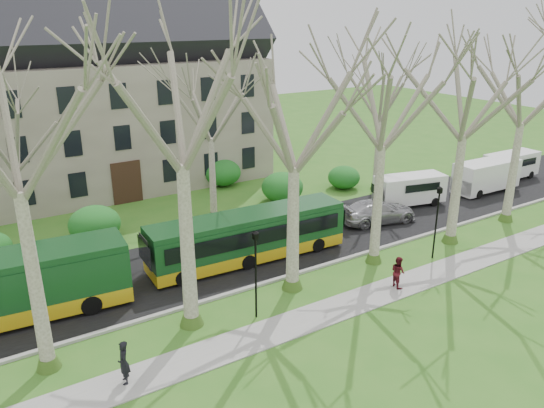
{
  "coord_description": "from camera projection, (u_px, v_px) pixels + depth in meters",
  "views": [
    {
      "loc": [
        -16.97,
        -19.79,
        13.51
      ],
      "look_at": [
        -2.6,
        3.0,
        3.79
      ],
      "focal_mm": 35.0,
      "sensor_mm": 36.0,
      "label": 1
    }
  ],
  "objects": [
    {
      "name": "curb",
      "position": [
        325.0,
        265.0,
        30.01
      ],
      "size": [
        80.0,
        0.25,
        0.14
      ],
      "primitive_type": "cube",
      "color": "#A5A39E",
      "rests_on": "ground"
    },
    {
      "name": "pedestrian_a",
      "position": [
        124.0,
        363.0,
        20.21
      ],
      "size": [
        0.53,
        0.72,
        1.78
      ],
      "primitive_type": "imported",
      "rotation": [
        0.0,
        0.0,
        -1.75
      ],
      "color": "black",
      "rests_on": "sidewalk"
    },
    {
      "name": "bus_follow",
      "position": [
        248.0,
        236.0,
        30.27
      ],
      "size": [
        11.74,
        2.99,
        2.91
      ],
      "primitive_type": null,
      "rotation": [
        0.0,
        0.0,
        -0.05
      ],
      "color": "#12411B",
      "rests_on": "road"
    },
    {
      "name": "sidewalk",
      "position": [
        373.0,
        296.0,
        26.84
      ],
      "size": [
        70.0,
        2.0,
        0.06
      ],
      "primitive_type": "cube",
      "color": "gray",
      "rests_on": "ground"
    },
    {
      "name": "van_c",
      "position": [
        511.0,
        166.0,
        45.32
      ],
      "size": [
        5.26,
        2.03,
        2.28
      ],
      "primitive_type": null,
      "rotation": [
        0.0,
        0.0,
        -0.03
      ],
      "color": "white",
      "rests_on": "road"
    },
    {
      "name": "van_a",
      "position": [
        410.0,
        190.0,
        39.11
      ],
      "size": [
        5.48,
        3.02,
        2.26
      ],
      "primitive_type": null,
      "rotation": [
        0.0,
        0.0,
        -0.23
      ],
      "color": "white",
      "rests_on": "road"
    },
    {
      "name": "van_b",
      "position": [
        486.0,
        177.0,
        42.02
      ],
      "size": [
        5.76,
        2.26,
        2.48
      ],
      "primitive_type": null,
      "rotation": [
        0.0,
        0.0,
        -0.03
      ],
      "color": "white",
      "rests_on": "road"
    },
    {
      "name": "ground",
      "position": [
        342.0,
        277.0,
        28.84
      ],
      "size": [
        120.0,
        120.0,
        0.0
      ],
      "primitive_type": "plane",
      "color": "#336D1F",
      "rests_on": "ground"
    },
    {
      "name": "hedges",
      "position": [
        164.0,
        202.0,
        37.3
      ],
      "size": [
        30.6,
        8.6,
        2.0
      ],
      "color": "#1A5B1E",
      "rests_on": "ground"
    },
    {
      "name": "road",
      "position": [
        286.0,
        241.0,
        33.21
      ],
      "size": [
        80.0,
        8.0,
        0.06
      ],
      "primitive_type": "cube",
      "color": "black",
      "rests_on": "ground"
    },
    {
      "name": "tree_row_far",
      "position": [
        224.0,
        134.0,
        34.89
      ],
      "size": [
        33.0,
        7.0,
        12.0
      ],
      "color": "gray",
      "rests_on": "ground"
    },
    {
      "name": "lamp_row",
      "position": [
        356.0,
        240.0,
        27.17
      ],
      "size": [
        36.22,
        0.22,
        4.3
      ],
      "color": "black",
      "rests_on": "ground"
    },
    {
      "name": "tree_row_verge",
      "position": [
        344.0,
        150.0,
        26.7
      ],
      "size": [
        49.0,
        7.0,
        14.0
      ],
      "color": "gray",
      "rests_on": "ground"
    },
    {
      "name": "pedestrian_b",
      "position": [
        398.0,
        272.0,
        27.41
      ],
      "size": [
        0.76,
        0.91,
        1.69
      ],
      "primitive_type": "imported",
      "rotation": [
        0.0,
        0.0,
        1.41
      ],
      "color": "#4E1119",
      "rests_on": "sidewalk"
    },
    {
      "name": "building",
      "position": [
        96.0,
        86.0,
        42.19
      ],
      "size": [
        26.5,
        12.2,
        16.0
      ],
      "color": "slate",
      "rests_on": "ground"
    },
    {
      "name": "sedan",
      "position": [
        378.0,
        211.0,
        35.96
      ],
      "size": [
        5.68,
        3.24,
        1.55
      ],
      "primitive_type": "imported",
      "rotation": [
        0.0,
        0.0,
        1.36
      ],
      "color": "#9F9FA3",
      "rests_on": "road"
    }
  ]
}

